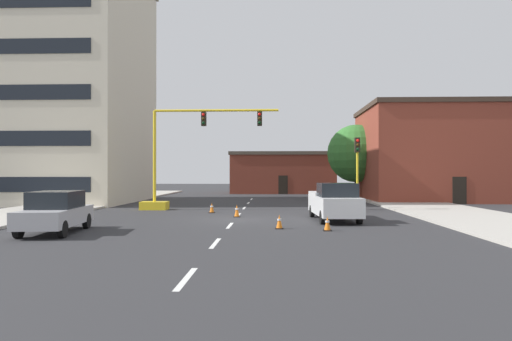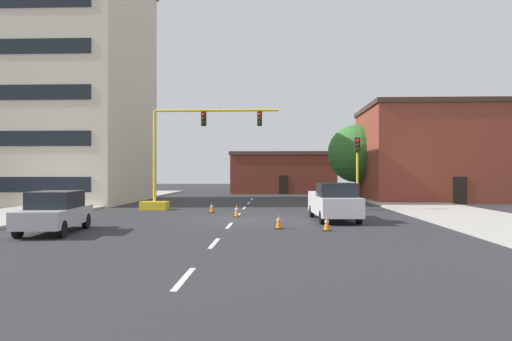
{
  "view_description": "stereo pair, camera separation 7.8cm",
  "coord_description": "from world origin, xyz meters",
  "px_view_note": "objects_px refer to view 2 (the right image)",
  "views": [
    {
      "loc": [
        2.06,
        -24.87,
        2.51
      ],
      "look_at": [
        0.87,
        7.2,
        2.67
      ],
      "focal_mm": 32.39,
      "sensor_mm": 36.0,
      "label": 1
    },
    {
      "loc": [
        2.14,
        -24.87,
        2.51
      ],
      "look_at": [
        0.87,
        7.2,
        2.67
      ],
      "focal_mm": 32.39,
      "sensor_mm": 36.0,
      "label": 2
    }
  ],
  "objects_px": {
    "traffic_cone_roadside_a": "(279,222)",
    "traffic_signal_gantry": "(172,176)",
    "tree_right_far": "(357,154)",
    "sedan_silver_near_left": "(55,212)",
    "pickup_truck_white": "(334,202)",
    "traffic_cone_roadside_c": "(327,224)",
    "traffic_cone_roadside_b": "(212,208)",
    "traffic_cone_roadside_d": "(237,211)",
    "traffic_light_pole_right": "(357,157)"
  },
  "relations": [
    {
      "from": "traffic_cone_roadside_c",
      "to": "traffic_cone_roadside_b",
      "type": "bearing_deg",
      "value": 125.23
    },
    {
      "from": "traffic_cone_roadside_b",
      "to": "traffic_cone_roadside_a",
      "type": "bearing_deg",
      "value": -63.09
    },
    {
      "from": "traffic_cone_roadside_b",
      "to": "traffic_cone_roadside_c",
      "type": "distance_m",
      "value": 10.74
    },
    {
      "from": "traffic_light_pole_right",
      "to": "traffic_cone_roadside_b",
      "type": "distance_m",
      "value": 9.97
    },
    {
      "from": "traffic_cone_roadside_c",
      "to": "pickup_truck_white",
      "type": "bearing_deg",
      "value": 78.78
    },
    {
      "from": "tree_right_far",
      "to": "sedan_silver_near_left",
      "type": "xyz_separation_m",
      "value": [
        -17.14,
        -26.02,
        -3.49
      ]
    },
    {
      "from": "traffic_cone_roadside_a",
      "to": "traffic_cone_roadside_c",
      "type": "relative_size",
      "value": 1.01
    },
    {
      "from": "traffic_cone_roadside_c",
      "to": "traffic_cone_roadside_d",
      "type": "xyz_separation_m",
      "value": [
        -4.41,
        6.08,
        0.04
      ]
    },
    {
      "from": "pickup_truck_white",
      "to": "traffic_cone_roadside_d",
      "type": "height_order",
      "value": "pickup_truck_white"
    },
    {
      "from": "traffic_light_pole_right",
      "to": "traffic_cone_roadside_b",
      "type": "height_order",
      "value": "traffic_light_pole_right"
    },
    {
      "from": "traffic_light_pole_right",
      "to": "traffic_cone_roadside_b",
      "type": "bearing_deg",
      "value": -171.57
    },
    {
      "from": "pickup_truck_white",
      "to": "sedan_silver_near_left",
      "type": "relative_size",
      "value": 1.18
    },
    {
      "from": "sedan_silver_near_left",
      "to": "traffic_cone_roadside_a",
      "type": "height_order",
      "value": "sedan_silver_near_left"
    },
    {
      "from": "tree_right_far",
      "to": "traffic_cone_roadside_c",
      "type": "relative_size",
      "value": 11.39
    },
    {
      "from": "traffic_light_pole_right",
      "to": "traffic_cone_roadside_d",
      "type": "height_order",
      "value": "traffic_light_pole_right"
    },
    {
      "from": "traffic_light_pole_right",
      "to": "tree_right_far",
      "type": "relative_size",
      "value": 0.67
    },
    {
      "from": "pickup_truck_white",
      "to": "traffic_cone_roadside_a",
      "type": "bearing_deg",
      "value": -128.4
    },
    {
      "from": "traffic_cone_roadside_c",
      "to": "traffic_cone_roadside_d",
      "type": "bearing_deg",
      "value": 125.96
    },
    {
      "from": "traffic_signal_gantry",
      "to": "pickup_truck_white",
      "type": "bearing_deg",
      "value": -33.84
    },
    {
      "from": "traffic_light_pole_right",
      "to": "sedan_silver_near_left",
      "type": "relative_size",
      "value": 1.03
    },
    {
      "from": "sedan_silver_near_left",
      "to": "traffic_cone_roadside_c",
      "type": "distance_m",
      "value": 11.5
    },
    {
      "from": "pickup_truck_white",
      "to": "traffic_signal_gantry",
      "type": "bearing_deg",
      "value": 146.16
    },
    {
      "from": "traffic_cone_roadside_b",
      "to": "tree_right_far",
      "type": "bearing_deg",
      "value": 53.58
    },
    {
      "from": "traffic_cone_roadside_b",
      "to": "traffic_cone_roadside_c",
      "type": "relative_size",
      "value": 0.99
    },
    {
      "from": "traffic_cone_roadside_a",
      "to": "traffic_cone_roadside_b",
      "type": "xyz_separation_m",
      "value": [
        -4.13,
        8.13,
        -0.01
      ]
    },
    {
      "from": "traffic_signal_gantry",
      "to": "traffic_cone_roadside_d",
      "type": "distance_m",
      "value": 7.22
    },
    {
      "from": "traffic_light_pole_right",
      "to": "traffic_cone_roadside_a",
      "type": "xyz_separation_m",
      "value": [
        -5.2,
        -9.51,
        -3.22
      ]
    },
    {
      "from": "tree_right_far",
      "to": "sedan_silver_near_left",
      "type": "distance_m",
      "value": 31.35
    },
    {
      "from": "traffic_cone_roadside_a",
      "to": "traffic_light_pole_right",
      "type": "bearing_deg",
      "value": 61.33
    },
    {
      "from": "pickup_truck_white",
      "to": "traffic_light_pole_right",
      "type": "bearing_deg",
      "value": 68.67
    },
    {
      "from": "traffic_signal_gantry",
      "to": "traffic_cone_roadside_c",
      "type": "height_order",
      "value": "traffic_signal_gantry"
    },
    {
      "from": "tree_right_far",
      "to": "traffic_cone_roadside_d",
      "type": "distance_m",
      "value": 21.75
    },
    {
      "from": "pickup_truck_white",
      "to": "traffic_cone_roadside_c",
      "type": "xyz_separation_m",
      "value": [
        -0.86,
        -4.34,
        -0.67
      ]
    },
    {
      "from": "traffic_signal_gantry",
      "to": "traffic_light_pole_right",
      "type": "height_order",
      "value": "traffic_signal_gantry"
    },
    {
      "from": "pickup_truck_white",
      "to": "traffic_cone_roadside_b",
      "type": "height_order",
      "value": "pickup_truck_white"
    },
    {
      "from": "traffic_light_pole_right",
      "to": "sedan_silver_near_left",
      "type": "bearing_deg",
      "value": -142.26
    },
    {
      "from": "traffic_cone_roadside_a",
      "to": "traffic_cone_roadside_c",
      "type": "height_order",
      "value": "traffic_cone_roadside_a"
    },
    {
      "from": "traffic_cone_roadside_a",
      "to": "traffic_signal_gantry",
      "type": "bearing_deg",
      "value": 124.38
    },
    {
      "from": "sedan_silver_near_left",
      "to": "traffic_cone_roadside_a",
      "type": "distance_m",
      "value": 9.54
    },
    {
      "from": "traffic_light_pole_right",
      "to": "traffic_cone_roadside_a",
      "type": "height_order",
      "value": "traffic_light_pole_right"
    },
    {
      "from": "tree_right_far",
      "to": "traffic_cone_roadside_a",
      "type": "bearing_deg",
      "value": -107.77
    },
    {
      "from": "traffic_light_pole_right",
      "to": "traffic_cone_roadside_c",
      "type": "xyz_separation_m",
      "value": [
        -3.13,
        -10.16,
        -3.22
      ]
    },
    {
      "from": "pickup_truck_white",
      "to": "traffic_cone_roadside_b",
      "type": "relative_size",
      "value": 8.8
    },
    {
      "from": "sedan_silver_near_left",
      "to": "traffic_cone_roadside_a",
      "type": "xyz_separation_m",
      "value": [
        9.36,
        1.76,
        -0.57
      ]
    },
    {
      "from": "traffic_light_pole_right",
      "to": "tree_right_far",
      "type": "bearing_deg",
      "value": 80.1
    },
    {
      "from": "traffic_cone_roadside_b",
      "to": "sedan_silver_near_left",
      "type": "bearing_deg",
      "value": -117.9
    },
    {
      "from": "traffic_signal_gantry",
      "to": "tree_right_far",
      "type": "height_order",
      "value": "tree_right_far"
    },
    {
      "from": "tree_right_far",
      "to": "traffic_cone_roadside_c",
      "type": "height_order",
      "value": "tree_right_far"
    },
    {
      "from": "traffic_cone_roadside_b",
      "to": "traffic_cone_roadside_d",
      "type": "height_order",
      "value": "traffic_cone_roadside_d"
    },
    {
      "from": "traffic_light_pole_right",
      "to": "traffic_cone_roadside_d",
      "type": "xyz_separation_m",
      "value": [
        -7.55,
        -4.08,
        -3.18
      ]
    }
  ]
}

